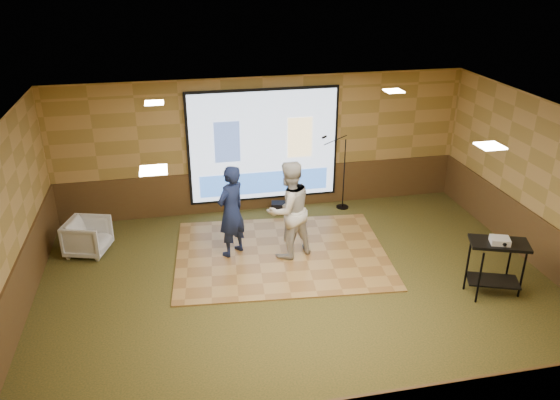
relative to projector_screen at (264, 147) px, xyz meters
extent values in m
plane|color=#2B3116|center=(0.00, -3.44, -1.47)|extent=(9.00, 9.00, 0.00)
cube|color=#B48C4B|center=(0.00, 0.06, 0.03)|extent=(9.00, 0.04, 3.00)
cube|color=#B48C4B|center=(0.00, -6.94, 0.03)|extent=(9.00, 0.04, 3.00)
cube|color=#B48C4B|center=(-4.50, -3.44, 0.03)|extent=(0.04, 7.00, 3.00)
cube|color=#B48C4B|center=(4.50, -3.44, 0.03)|extent=(0.04, 7.00, 3.00)
cube|color=beige|center=(0.00, -3.44, 1.53)|extent=(9.00, 7.00, 0.04)
cube|color=#51321B|center=(0.00, 0.04, -1.00)|extent=(9.00, 0.04, 0.95)
cube|color=#51321B|center=(-4.48, -3.44, -1.00)|extent=(0.04, 7.00, 0.95)
cube|color=#51321B|center=(4.48, -3.44, -1.00)|extent=(0.04, 7.00, 0.95)
cube|color=black|center=(0.00, 0.01, 0.03)|extent=(3.32, 0.03, 2.52)
cube|color=silver|center=(0.00, -0.02, 0.03)|extent=(3.20, 0.02, 2.40)
cube|color=#3A4F81|center=(-0.80, -0.03, 0.18)|extent=(0.55, 0.01, 0.90)
cube|color=#E1C482|center=(0.80, -0.03, 0.18)|extent=(0.55, 0.01, 0.90)
cube|color=blue|center=(0.00, -0.03, -0.82)|extent=(2.88, 0.01, 0.50)
cube|color=beige|center=(-2.20, -1.64, 1.50)|extent=(0.32, 0.32, 0.02)
cube|color=beige|center=(2.20, -1.64, 1.50)|extent=(0.32, 0.32, 0.02)
cube|color=beige|center=(-2.20, -4.94, 1.50)|extent=(0.32, 0.32, 0.02)
cube|color=beige|center=(2.20, -4.94, 1.50)|extent=(0.32, 0.32, 0.02)
cube|color=#A4783C|center=(-0.06, -2.15, -1.46)|extent=(4.28, 3.42, 0.03)
imported|color=#151E42|center=(-0.98, -1.95, -0.55)|extent=(0.78, 0.75, 1.79)
imported|color=beige|center=(0.07, -2.22, -0.50)|extent=(1.12, 1.01, 1.90)
cylinder|color=black|center=(2.79, -4.36, -1.01)|extent=(0.04, 0.04, 0.94)
cylinder|color=black|center=(3.58, -4.36, -1.01)|extent=(0.04, 0.04, 0.94)
cylinder|color=black|center=(2.79, -3.97, -1.01)|extent=(0.04, 0.04, 0.94)
cylinder|color=black|center=(3.58, -3.97, -1.01)|extent=(0.04, 0.04, 0.94)
cube|color=black|center=(3.19, -4.16, -0.51)|extent=(0.94, 0.49, 0.05)
cube|color=black|center=(3.19, -4.16, -1.23)|extent=(0.84, 0.44, 0.03)
cube|color=silver|center=(3.16, -4.20, -0.44)|extent=(0.37, 0.34, 0.10)
cylinder|color=black|center=(1.76, -0.31, -1.46)|extent=(0.28, 0.28, 0.02)
cylinder|color=black|center=(1.76, -0.31, -0.66)|extent=(0.02, 0.02, 1.63)
cylinder|color=black|center=(1.52, -0.31, 0.15)|extent=(0.52, 0.02, 0.20)
cylinder|color=black|center=(1.27, -0.31, 0.24)|extent=(0.12, 0.05, 0.08)
imported|color=gray|center=(-3.70, -1.31, -1.13)|extent=(0.94, 0.93, 0.69)
cube|color=black|center=(0.31, -0.30, -1.35)|extent=(0.44, 0.34, 0.25)
camera|label=1|loc=(-1.96, -11.15, 3.82)|focal=35.00mm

